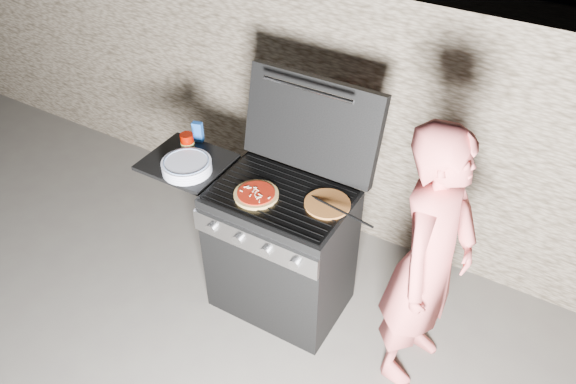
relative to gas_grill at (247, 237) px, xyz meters
The scene contains 10 objects.
ground 0.52m from the gas_grill, ahead, with size 50.00×50.00×0.00m, color #504A45.
stone_wall 1.17m from the gas_grill, 76.61° to the left, with size 8.00×0.35×1.80m, color gray.
gas_grill is the anchor object (origin of this frame).
pizza_topped 0.50m from the gas_grill, 29.54° to the right, with size 0.25×0.25×0.03m, color #E4BB61, non-canonical shape.
pizza_plain 0.70m from the gas_grill, ahead, with size 0.26×0.26×0.01m, color #AF6027.
sauce_jar 0.70m from the gas_grill, 169.97° to the left, with size 0.08×0.08×0.13m, color #760A00.
blue_carton 0.74m from the gas_grill, 156.50° to the left, with size 0.06×0.04×0.13m, color #184DAD.
plate_stack 0.60m from the gas_grill, 167.01° to the right, with size 0.30×0.30×0.07m, color white.
person 1.20m from the gas_grill, ahead, with size 0.60×0.39×1.65m, color #CF5A58.
tongs 0.79m from the gas_grill, ahead, with size 0.01×0.01×0.49m, color black.
Camera 1 is at (1.27, -2.09, 2.94)m, focal length 35.00 mm.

